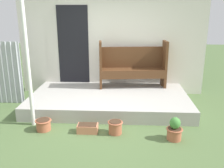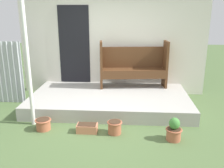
{
  "view_description": "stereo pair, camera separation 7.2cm",
  "coord_description": "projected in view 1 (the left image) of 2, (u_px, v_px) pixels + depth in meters",
  "views": [
    {
      "loc": [
        0.47,
        -4.49,
        2.19
      ],
      "look_at": [
        0.21,
        0.35,
        0.74
      ],
      "focal_mm": 40.0,
      "sensor_mm": 36.0,
      "label": 1
    },
    {
      "loc": [
        0.54,
        -4.49,
        2.19
      ],
      "look_at": [
        0.21,
        0.35,
        0.74
      ],
      "focal_mm": 40.0,
      "sensor_mm": 36.0,
      "label": 2
    }
  ],
  "objects": [
    {
      "name": "bench",
      "position": [
        132.0,
        64.0,
        6.27
      ],
      "size": [
        1.7,
        0.57,
        1.16
      ],
      "rotation": [
        0.0,
        0.0,
        0.1
      ],
      "color": "#54331C",
      "rests_on": "porch_slab"
    },
    {
      "name": "porch_slab",
      "position": [
        109.0,
        100.0,
        5.85
      ],
      "size": [
        3.63,
        1.97,
        0.29
      ],
      "color": "#B2AFA8",
      "rests_on": "ground_plane"
    },
    {
      "name": "flower_pot_left",
      "position": [
        43.0,
        124.0,
        4.69
      ],
      "size": [
        0.31,
        0.31,
        0.21
      ],
      "color": "#B26042",
      "rests_on": "ground_plane"
    },
    {
      "name": "flower_pot_right",
      "position": [
        175.0,
        130.0,
        4.32
      ],
      "size": [
        0.29,
        0.29,
        0.42
      ],
      "color": "#B26042",
      "rests_on": "ground_plane"
    },
    {
      "name": "planter_box_rect",
      "position": [
        88.0,
        128.0,
        4.62
      ],
      "size": [
        0.38,
        0.22,
        0.16
      ],
      "color": "tan",
      "rests_on": "ground_plane"
    },
    {
      "name": "flower_pot_middle",
      "position": [
        115.0,
        127.0,
        4.55
      ],
      "size": [
        0.28,
        0.28,
        0.24
      ],
      "color": "#B26042",
      "rests_on": "ground_plane"
    },
    {
      "name": "ground_plane",
      "position": [
        100.0,
        124.0,
        4.95
      ],
      "size": [
        24.0,
        24.0,
        0.0
      ],
      "primitive_type": "plane",
      "color": "#516B3D"
    },
    {
      "name": "support_post",
      "position": [
        28.0,
        65.0,
        4.6
      ],
      "size": [
        0.07,
        0.07,
        2.4
      ],
      "color": "white",
      "rests_on": "ground_plane"
    },
    {
      "name": "house_wall",
      "position": [
        110.0,
        45.0,
        6.49
      ],
      "size": [
        4.83,
        0.08,
        2.6
      ],
      "color": "white",
      "rests_on": "ground_plane"
    }
  ]
}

